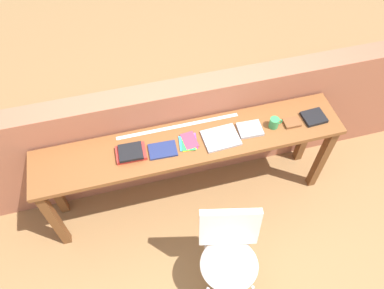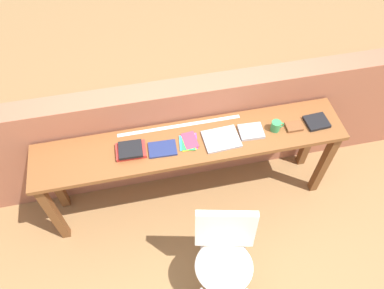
# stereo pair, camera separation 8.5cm
# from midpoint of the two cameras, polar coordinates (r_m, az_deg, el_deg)

# --- Properties ---
(ground_plane) EXTENTS (40.00, 40.00, 0.00)m
(ground_plane) POSITION_cam_midpoint_polar(r_m,az_deg,el_deg) (3.56, 0.34, -11.87)
(ground_plane) COLOR olive
(brick_wall_back) EXTENTS (6.00, 0.20, 1.15)m
(brick_wall_back) POSITION_cam_midpoint_polar(r_m,az_deg,el_deg) (3.39, -2.38, 1.85)
(brick_wall_back) COLOR #9E5B42
(brick_wall_back) RESTS_ON ground
(sideboard) EXTENTS (2.50, 0.44, 0.88)m
(sideboard) POSITION_cam_midpoint_polar(r_m,az_deg,el_deg) (3.06, -1.03, -1.07)
(sideboard) COLOR brown
(sideboard) RESTS_ON ground
(chair_white_moulded) EXTENTS (0.53, 0.54, 0.89)m
(chair_white_moulded) POSITION_cam_midpoint_polar(r_m,az_deg,el_deg) (2.90, 4.80, -16.02)
(chair_white_moulded) COLOR silver
(chair_white_moulded) RESTS_ON ground
(book_stack_leftmost) EXTENTS (0.23, 0.18, 0.05)m
(book_stack_leftmost) POSITION_cam_midpoint_polar(r_m,az_deg,el_deg) (2.90, -10.12, -1.24)
(book_stack_leftmost) COLOR red
(book_stack_leftmost) RESTS_ON sideboard
(magazine_cycling) EXTENTS (0.22, 0.16, 0.02)m
(magazine_cycling) POSITION_cam_midpoint_polar(r_m,az_deg,el_deg) (2.90, -5.33, -0.86)
(magazine_cycling) COLOR navy
(magazine_cycling) RESTS_ON sideboard
(pamphlet_pile_colourful) EXTENTS (0.16, 0.19, 0.01)m
(pamphlet_pile_colourful) POSITION_cam_midpoint_polar(r_m,az_deg,el_deg) (2.93, -1.34, 0.40)
(pamphlet_pile_colourful) COLOR purple
(pamphlet_pile_colourful) RESTS_ON sideboard
(book_open_centre) EXTENTS (0.29, 0.23, 0.02)m
(book_open_centre) POSITION_cam_midpoint_polar(r_m,az_deg,el_deg) (2.96, 3.60, 0.99)
(book_open_centre) COLOR #9E9EA3
(book_open_centre) RESTS_ON sideboard
(book_grey_hardcover) EXTENTS (0.20, 0.16, 0.03)m
(book_grey_hardcover) POSITION_cam_midpoint_polar(r_m,az_deg,el_deg) (3.03, 8.02, 2.30)
(book_grey_hardcover) COLOR #9E9EA3
(book_grey_hardcover) RESTS_ON sideboard
(mug) EXTENTS (0.11, 0.08, 0.09)m
(mug) POSITION_cam_midpoint_polar(r_m,az_deg,el_deg) (3.07, 11.67, 3.25)
(mug) COLOR #338C4C
(mug) RESTS_ON sideboard
(leather_journal_brown) EXTENTS (0.13, 0.10, 0.02)m
(leather_journal_brown) POSITION_cam_midpoint_polar(r_m,az_deg,el_deg) (3.15, 14.21, 3.23)
(leather_journal_brown) COLOR brown
(leather_journal_brown) RESTS_ON sideboard
(book_repair_rightmost) EXTENTS (0.19, 0.17, 0.03)m
(book_repair_rightmost) POSITION_cam_midpoint_polar(r_m,az_deg,el_deg) (3.23, 17.36, 3.98)
(book_repair_rightmost) COLOR black
(book_repair_rightmost) RESTS_ON sideboard
(ruler_metal_back_edge) EXTENTS (1.01, 0.03, 0.00)m
(ruler_metal_back_edge) POSITION_cam_midpoint_polar(r_m,az_deg,el_deg) (3.04, -2.91, 2.78)
(ruler_metal_back_edge) COLOR silver
(ruler_metal_back_edge) RESTS_ON sideboard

